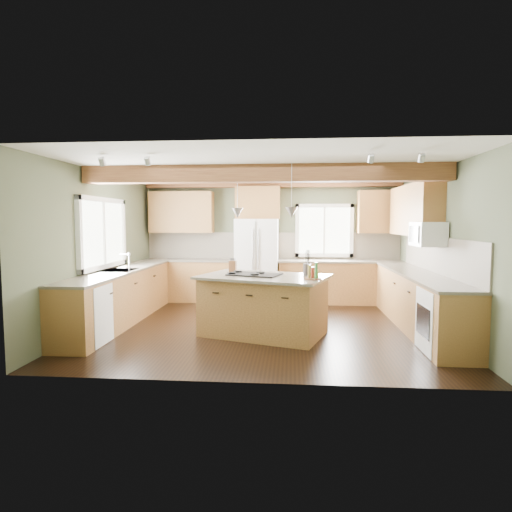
{
  "coord_description": "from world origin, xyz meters",
  "views": [
    {
      "loc": [
        0.44,
        -6.99,
        1.76
      ],
      "look_at": [
        -0.17,
        0.3,
        1.16
      ],
      "focal_mm": 30.0,
      "sensor_mm": 36.0,
      "label": 1
    }
  ],
  "objects": [
    {
      "name": "counter_back_right",
      "position": [
        1.49,
        2.2,
        0.9
      ],
      "size": [
        2.66,
        0.64,
        0.04
      ],
      "primitive_type": "cube",
      "color": "#484035",
      "rests_on": "base_cab_back_right"
    },
    {
      "name": "microwave",
      "position": [
        2.58,
        -0.05,
        1.55
      ],
      "size": [
        0.4,
        0.7,
        0.38
      ],
      "primitive_type": "cube",
      "color": "white",
      "rests_on": "wall_right"
    },
    {
      "name": "window_left",
      "position": [
        -2.78,
        0.05,
        1.55
      ],
      "size": [
        0.04,
        1.6,
        1.05
      ],
      "primitive_type": "cube",
      "color": "white",
      "rests_on": "wall_left"
    },
    {
      "name": "pendant_right",
      "position": [
        0.43,
        -0.62,
        1.88
      ],
      "size": [
        0.18,
        0.18,
        0.16
      ],
      "primitive_type": "cone",
      "rotation": [
        3.14,
        0.0,
        0.0
      ],
      "color": "#B2B2B7",
      "rests_on": "ceiling"
    },
    {
      "name": "upper_cab_back_corner",
      "position": [
        2.3,
        2.33,
        1.95
      ],
      "size": [
        0.9,
        0.35,
        0.9
      ],
      "primitive_type": "cube",
      "color": "brown",
      "rests_on": "wall_back"
    },
    {
      "name": "wall_left",
      "position": [
        -2.8,
        0.0,
        1.3
      ],
      "size": [
        0.0,
        5.0,
        5.0
      ],
      "primitive_type": "plane",
      "rotation": [
        1.57,
        0.0,
        1.57
      ],
      "color": "#4C543B",
      "rests_on": "ground"
    },
    {
      "name": "upper_cab_right",
      "position": [
        2.62,
        0.9,
        1.95
      ],
      "size": [
        0.35,
        2.2,
        0.9
      ],
      "primitive_type": "cube",
      "color": "brown",
      "rests_on": "wall_right"
    },
    {
      "name": "knife_block",
      "position": [
        -0.52,
        -0.08,
        1.01
      ],
      "size": [
        0.12,
        0.1,
        0.19
      ],
      "primitive_type": "cube",
      "rotation": [
        0.0,
        0.0,
        -0.17
      ],
      "color": "brown",
      "rests_on": "island_top"
    },
    {
      "name": "wall_right",
      "position": [
        2.8,
        0.0,
        1.3
      ],
      "size": [
        0.0,
        5.0,
        5.0
      ],
      "primitive_type": "plane",
      "rotation": [
        1.57,
        0.0,
        -1.57
      ],
      "color": "#4C543B",
      "rests_on": "ground"
    },
    {
      "name": "soffit_trim",
      "position": [
        0.0,
        2.4,
        2.54
      ],
      "size": [
        5.55,
        0.2,
        0.1
      ],
      "primitive_type": "cube",
      "color": "#4D2616",
      "rests_on": "ceiling"
    },
    {
      "name": "window_back",
      "position": [
        1.15,
        2.48,
        1.55
      ],
      "size": [
        1.1,
        0.04,
        1.0
      ],
      "primitive_type": "cube",
      "color": "white",
      "rests_on": "wall_back"
    },
    {
      "name": "base_cab_back_left",
      "position": [
        -1.79,
        2.2,
        0.44
      ],
      "size": [
        2.02,
        0.6,
        0.88
      ],
      "primitive_type": "cube",
      "color": "brown",
      "rests_on": "floor"
    },
    {
      "name": "bottle_tray",
      "position": [
        0.75,
        -0.84,
        1.04
      ],
      "size": [
        0.33,
        0.33,
        0.23
      ],
      "primitive_type": null,
      "rotation": [
        0.0,
        0.0,
        -0.41
      ],
      "color": "brown",
      "rests_on": "island_top"
    },
    {
      "name": "refrigerator",
      "position": [
        -0.3,
        2.12,
        0.9
      ],
      "size": [
        0.9,
        0.74,
        1.8
      ],
      "primitive_type": "cube",
      "color": "white",
      "rests_on": "floor"
    },
    {
      "name": "faucet",
      "position": [
        -2.32,
        0.05,
        1.05
      ],
      "size": [
        0.02,
        0.02,
        0.28
      ],
      "primitive_type": "cylinder",
      "color": "#B2B2B7",
      "rests_on": "sink"
    },
    {
      "name": "dishwasher",
      "position": [
        -2.49,
        -1.25,
        0.43
      ],
      "size": [
        0.6,
        0.6,
        0.84
      ],
      "primitive_type": "cube",
      "color": "white",
      "rests_on": "floor"
    },
    {
      "name": "oven",
      "position": [
        2.49,
        -1.25,
        0.43
      ],
      "size": [
        0.6,
        0.72,
        0.84
      ],
      "primitive_type": "cube",
      "color": "white",
      "rests_on": "floor"
    },
    {
      "name": "ceiling_beam",
      "position": [
        0.0,
        -0.49,
        2.47
      ],
      "size": [
        5.55,
        0.26,
        0.26
      ],
      "primitive_type": "cube",
      "color": "#4D2616",
      "rests_on": "ceiling"
    },
    {
      "name": "backsplash_back",
      "position": [
        0.0,
        2.48,
        1.21
      ],
      "size": [
        5.58,
        0.03,
        0.58
      ],
      "primitive_type": "cube",
      "color": "brown",
      "rests_on": "wall_back"
    },
    {
      "name": "pendant_left",
      "position": [
        -0.41,
        -0.35,
        1.88
      ],
      "size": [
        0.18,
        0.18,
        0.16
      ],
      "primitive_type": "cone",
      "rotation": [
        3.14,
        0.0,
        0.0
      ],
      "color": "#B2B2B7",
      "rests_on": "ceiling"
    },
    {
      "name": "ceiling",
      "position": [
        0.0,
        0.0,
        2.6
      ],
      "size": [
        5.6,
        5.6,
        0.0
      ],
      "primitive_type": "plane",
      "rotation": [
        3.14,
        0.0,
        0.0
      ],
      "color": "silver",
      "rests_on": "wall_back"
    },
    {
      "name": "island_top",
      "position": [
        0.01,
        -0.49,
        0.9
      ],
      "size": [
        2.17,
        1.73,
        0.04
      ],
      "primitive_type": "cube",
      "rotation": [
        0.0,
        0.0,
        -0.32
      ],
      "color": "#484035",
      "rests_on": "island"
    },
    {
      "name": "upper_cab_over_fridge",
      "position": [
        -0.3,
        2.33,
        2.15
      ],
      "size": [
        0.96,
        0.35,
        0.7
      ],
      "primitive_type": "cube",
      "color": "brown",
      "rests_on": "wall_back"
    },
    {
      "name": "counter_right",
      "position": [
        2.5,
        0.05,
        0.9
      ],
      "size": [
        0.64,
        3.74,
        0.04
      ],
      "primitive_type": "cube",
      "color": "#484035",
      "rests_on": "base_cab_right"
    },
    {
      "name": "island",
      "position": [
        0.01,
        -0.49,
        0.44
      ],
      "size": [
        2.02,
        1.58,
        0.88
      ],
      "primitive_type": "cube",
      "rotation": [
        0.0,
        0.0,
        -0.32
      ],
      "color": "brown",
      "rests_on": "floor"
    },
    {
      "name": "counter_left",
      "position": [
        -2.5,
        0.05,
        0.9
      ],
      "size": [
        0.64,
        3.74,
        0.04
      ],
      "primitive_type": "cube",
      "color": "#484035",
      "rests_on": "base_cab_left"
    },
    {
      "name": "upper_cab_back_left",
      "position": [
        -1.99,
        2.33,
        1.95
      ],
      "size": [
        1.4,
        0.35,
        0.9
      ],
      "primitive_type": "cube",
      "color": "brown",
      "rests_on": "wall_back"
    },
    {
      "name": "counter_back_left",
      "position": [
        -1.79,
        2.2,
        0.9
      ],
      "size": [
        2.06,
        0.64,
        0.04
      ],
      "primitive_type": "cube",
      "color": "#484035",
      "rests_on": "base_cab_back_left"
    },
    {
      "name": "base_cab_back_right",
      "position": [
        1.49,
        2.2,
        0.44
      ],
      "size": [
        2.62,
        0.6,
        0.88
      ],
      "primitive_type": "cube",
      "color": "brown",
      "rests_on": "floor"
    },
    {
      "name": "base_cab_left",
      "position": [
        -2.5,
        0.05,
        0.44
      ],
      "size": [
        0.6,
        3.7,
        0.88
      ],
      "primitive_type": "cube",
      "color": "brown",
      "rests_on": "floor"
    },
    {
      "name": "backsplash_right",
      "position": [
        2.78,
        0.05,
        1.21
      ],
      "size": [
        0.03,
        3.7,
        0.58
      ],
      "primitive_type": "cube",
      "color": "brown",
      "rests_on": "wall_right"
    },
    {
      "name": "base_cab_right",
      "position": [
        2.5,
        0.05,
        0.44
      ],
      "size": [
        0.6,
        3.7,
        0.88
      ],
      "primitive_type": "cube",
      "color": "brown",
      "rests_on": "floor"
    },
    {
      "name": "floor",
      "position": [
        0.0,
        0.0,
        0.0
      ],
      "size": [
        5.6,
        5.6,
        0.0
      ],
      "primitive_type": "plane",
      "color": "black",
      "rests_on": "ground"
    },
    {
      "name": "utensil_crock",
      "position": [
        0.69,
        -0.4,
        1.01
      ],
      "size": [
        0.14,
        0.14,
        0.18
      ],
      "primitive_type": "cylinder",
      "rotation": [
        0.0,
        0.0,
        -0.06
      ],
      "color": "#39312D",
      "rests_on": "island_top"
    },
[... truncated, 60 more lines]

